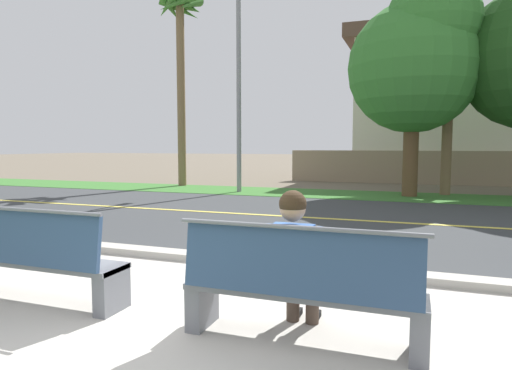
{
  "coord_description": "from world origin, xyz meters",
  "views": [
    {
      "loc": [
        2.22,
        -3.06,
        1.61
      ],
      "look_at": [
        -0.09,
        3.35,
        1.0
      ],
      "focal_mm": 30.94,
      "sensor_mm": 36.0,
      "label": 1
    }
  ],
  "objects": [
    {
      "name": "house_across_street",
      "position": [
        5.88,
        19.84,
        3.47
      ],
      "size": [
        13.51,
        6.91,
        6.86
      ],
      "color": "beige",
      "rests_on": "ground_plane"
    },
    {
      "name": "bench_right",
      "position": [
        1.39,
        0.28,
        0.46
      ],
      "size": [
        1.95,
        0.48,
        1.01
      ],
      "color": "slate",
      "rests_on": "ground_plane"
    },
    {
      "name": "street_asphalt",
      "position": [
        0.0,
        6.5,
        0.0
      ],
      "size": [
        52.0,
        8.0,
        0.01
      ],
      "primitive_type": "cube",
      "color": "#383A3D",
      "rests_on": "ground_plane"
    },
    {
      "name": "ground_plane",
      "position": [
        0.0,
        8.0,
        0.0
      ],
      "size": [
        140.0,
        140.0,
        0.0
      ],
      "primitive_type": "plane",
      "color": "#665B4C"
    },
    {
      "name": "curb_edge",
      "position": [
        0.0,
        2.35,
        0.06
      ],
      "size": [
        44.0,
        0.3,
        0.11
      ],
      "primitive_type": "cube",
      "color": "#ADA89E",
      "rests_on": "ground_plane"
    },
    {
      "name": "streetlamp",
      "position": [
        -3.51,
        11.29,
        4.29
      ],
      "size": [
        0.24,
        2.1,
        7.55
      ],
      "color": "gray",
      "rests_on": "ground_plane"
    },
    {
      "name": "sidewalk_pavement",
      "position": [
        0.0,
        0.4,
        0.01
      ],
      "size": [
        44.0,
        3.6,
        0.01
      ],
      "primitive_type": "cube",
      "color": "#B7B2A8",
      "rests_on": "ground_plane"
    },
    {
      "name": "bench_left",
      "position": [
        -1.39,
        0.28,
        0.46
      ],
      "size": [
        1.95,
        0.48,
        1.01
      ],
      "color": "slate",
      "rests_on": "ground_plane"
    },
    {
      "name": "road_centre_line",
      "position": [
        0.0,
        6.5,
        0.01
      ],
      "size": [
        48.0,
        0.14,
        0.01
      ],
      "primitive_type": "cube",
      "color": "#E0CC4C",
      "rests_on": "ground_plane"
    },
    {
      "name": "palm_tree_tall",
      "position": [
        -6.55,
        12.55,
        6.22
      ],
      "size": [
        2.09,
        1.98,
        7.74
      ],
      "color": "brown",
      "rests_on": "ground_plane"
    },
    {
      "name": "far_verge_grass",
      "position": [
        0.0,
        11.5,
        0.01
      ],
      "size": [
        48.0,
        2.8,
        0.02
      ],
      "primitive_type": "cube",
      "color": "#38702D",
      "rests_on": "ground_plane"
    },
    {
      "name": "shade_tree_far_left",
      "position": [
        2.22,
        11.61,
        4.3
      ],
      "size": [
        4.01,
        4.01,
        6.62
      ],
      "color": "brown",
      "rests_on": "ground_plane"
    },
    {
      "name": "seated_person_blue",
      "position": [
        1.3,
        0.46,
        0.68
      ],
      "size": [
        0.52,
        0.68,
        1.25
      ],
      "color": "#47382D",
      "rests_on": "ground_plane"
    },
    {
      "name": "garden_wall",
      "position": [
        3.45,
        16.64,
        0.7
      ],
      "size": [
        13.0,
        0.36,
        1.4
      ],
      "primitive_type": "cube",
      "color": "gray",
      "rests_on": "ground_plane"
    }
  ]
}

